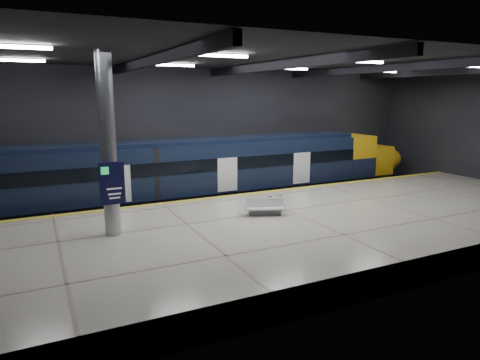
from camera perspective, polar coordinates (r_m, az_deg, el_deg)
ground at (r=21.38m, az=4.90°, el=-6.21°), size 30.00×30.00×0.00m
room_shell at (r=20.40m, az=5.16°, el=9.30°), size 30.10×16.10×8.05m
platform at (r=19.22m, az=8.78°, el=-6.62°), size 30.00×11.00×1.10m
safety_strip at (r=23.40m, az=1.48°, el=-1.81°), size 30.00×0.40×0.01m
rails at (r=26.04m, az=-1.33°, el=-2.77°), size 30.00×1.52×0.16m
train at (r=24.86m, az=-5.56°, el=1.17°), size 29.40×2.84×3.79m
bench at (r=19.30m, az=3.29°, el=-3.84°), size 1.96×1.38×0.80m
bicycle at (r=20.27m, az=4.58°, el=-2.82°), size 0.59×1.50×0.77m
pannier_bag at (r=20.03m, az=3.09°, el=-3.59°), size 0.33×0.24×0.35m
info_column at (r=16.73m, az=-17.14°, el=4.07°), size 0.90×0.78×6.90m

